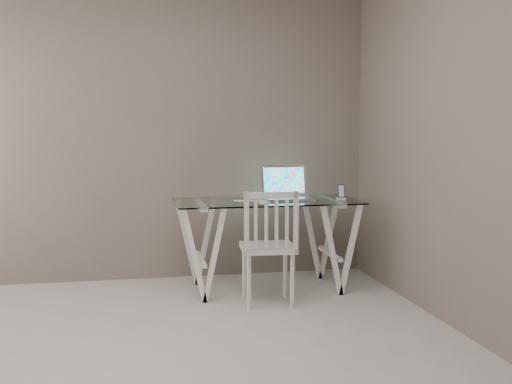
% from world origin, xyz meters
% --- Properties ---
extents(room, '(4.50, 4.52, 2.71)m').
position_xyz_m(room, '(-0.06, 0.02, 1.72)').
color(room, '#B5B2AE').
rests_on(room, ground).
extents(desk, '(1.50, 0.70, 0.75)m').
position_xyz_m(desk, '(0.98, 1.66, 0.38)').
color(desk, silver).
rests_on(desk, ground).
extents(chair, '(0.43, 0.43, 0.88)m').
position_xyz_m(chair, '(0.90, 1.19, 0.49)').
color(chair, silver).
rests_on(chair, ground).
extents(laptop, '(0.39, 0.34, 0.27)m').
position_xyz_m(laptop, '(1.18, 1.76, 0.81)').
color(laptop, silver).
rests_on(laptop, desk).
extents(keyboard, '(0.26, 0.11, 0.01)m').
position_xyz_m(keyboard, '(0.83, 1.61, 0.75)').
color(keyboard, silver).
rests_on(keyboard, desk).
extents(mouse, '(0.10, 0.06, 0.03)m').
position_xyz_m(mouse, '(0.90, 1.38, 0.76)').
color(mouse, silver).
rests_on(mouse, desk).
extents(phone_dock, '(0.07, 0.07, 0.12)m').
position_xyz_m(phone_dock, '(1.61, 1.62, 0.78)').
color(phone_dock, white).
rests_on(phone_dock, desk).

